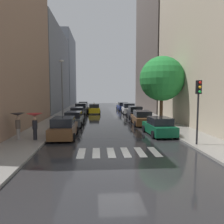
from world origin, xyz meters
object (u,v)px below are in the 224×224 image
at_px(pedestrian_foreground, 35,120).
at_px(traffic_light_right_corner, 198,98).
at_px(parked_car_left_fourth, 81,109).
at_px(parked_car_left_nearest, 64,128).
at_px(parked_car_right_fifth, 123,107).
at_px(taxi_midroad, 94,109).
at_px(parked_car_right_third, 135,113).
at_px(pedestrian_near_tree, 18,121).
at_px(parked_car_left_second, 74,119).
at_px(lamp_post_left, 62,86).
at_px(street_tree_right, 162,79).
at_px(parked_car_right_nearest, 159,127).
at_px(parked_car_left_fifth, 83,107).
at_px(parked_car_right_fourth, 128,109).
at_px(parked_car_left_third, 77,114).
at_px(parked_car_right_second, 142,118).

height_order(pedestrian_foreground, traffic_light_right_corner, traffic_light_right_corner).
bearing_deg(parked_car_left_fourth, parked_car_left_nearest, -179.43).
bearing_deg(parked_car_right_fifth, taxi_midroad, 131.54).
xyz_separation_m(parked_car_right_third, pedestrian_near_tree, (-11.08, -13.06, 0.78)).
bearing_deg(parked_car_left_second, parked_car_left_nearest, 179.98).
xyz_separation_m(taxi_midroad, lamp_post_left, (-3.77, -10.09, 3.63)).
distance_m(parked_car_right_fifth, street_tree_right, 19.31).
relative_size(parked_car_right_fifth, traffic_light_right_corner, 1.10).
bearing_deg(traffic_light_right_corner, parked_car_left_nearest, 159.67).
relative_size(parked_car_right_third, traffic_light_right_corner, 0.95).
height_order(parked_car_left_second, taxi_midroad, taxi_midroad).
bearing_deg(street_tree_right, parked_car_right_fifth, 96.52).
bearing_deg(parked_car_right_fifth, pedestrian_foreground, 157.99).
bearing_deg(parked_car_left_nearest, parked_car_right_third, -33.67).
bearing_deg(pedestrian_foreground, parked_car_right_nearest, -63.34).
distance_m(parked_car_left_fifth, parked_car_right_third, 14.32).
bearing_deg(parked_car_right_fourth, parked_car_left_third, 131.14).
bearing_deg(traffic_light_right_corner, parked_car_left_third, 121.50).
relative_size(pedestrian_foreground, lamp_post_left, 0.26).
height_order(parked_car_left_nearest, street_tree_right, street_tree_right).
bearing_deg(parked_car_left_nearest, pedestrian_foreground, 123.52).
bearing_deg(parked_car_left_fifth, parked_car_left_second, 179.14).
bearing_deg(parked_car_left_nearest, lamp_post_left, 9.07).
bearing_deg(parked_car_left_fifth, parked_car_right_fifth, -82.49).
height_order(parked_car_left_fourth, parked_car_right_nearest, parked_car_left_fourth).
bearing_deg(parked_car_right_third, parked_car_right_nearest, -179.64).
bearing_deg(parked_car_right_fourth, lamp_post_left, 133.88).
bearing_deg(parked_car_left_nearest, taxi_midroad, -6.47).
xyz_separation_m(traffic_light_right_corner, lamp_post_left, (-11.00, 13.23, 1.10)).
distance_m(parked_car_right_fifth, lamp_post_left, 18.36).
relative_size(parked_car_left_third, parked_car_right_nearest, 1.07).
bearing_deg(parked_car_left_second, traffic_light_right_corner, -134.09).
xyz_separation_m(parked_car_right_fourth, lamp_post_left, (-9.54, -8.65, 3.56)).
bearing_deg(pedestrian_foreground, parked_car_right_fifth, -3.59).
bearing_deg(parked_car_right_second, parked_car_right_third, -0.62).
relative_size(parked_car_left_third, pedestrian_near_tree, 2.30).
bearing_deg(pedestrian_near_tree, parked_car_left_nearest, -160.96).
bearing_deg(lamp_post_left, parked_car_left_fifth, 83.20).
relative_size(parked_car_right_nearest, taxi_midroad, 0.97).
relative_size(parked_car_left_second, traffic_light_right_corner, 0.99).
relative_size(traffic_light_right_corner, lamp_post_left, 0.58).
bearing_deg(pedestrian_near_tree, parked_car_left_fifth, -97.90).
height_order(parked_car_left_third, parked_car_right_second, parked_car_left_third).
height_order(parked_car_left_second, parked_car_left_third, parked_car_left_third).
bearing_deg(parked_car_right_nearest, parked_car_right_fourth, -2.79).
distance_m(parked_car_left_nearest, parked_car_right_nearest, 7.98).
xyz_separation_m(parked_car_left_fifth, parked_car_right_second, (7.57, -17.70, -0.08)).
height_order(parked_car_left_nearest, traffic_light_right_corner, traffic_light_right_corner).
height_order(parked_car_left_fourth, street_tree_right, street_tree_right).
distance_m(parked_car_right_third, parked_car_right_fifth, 13.17).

